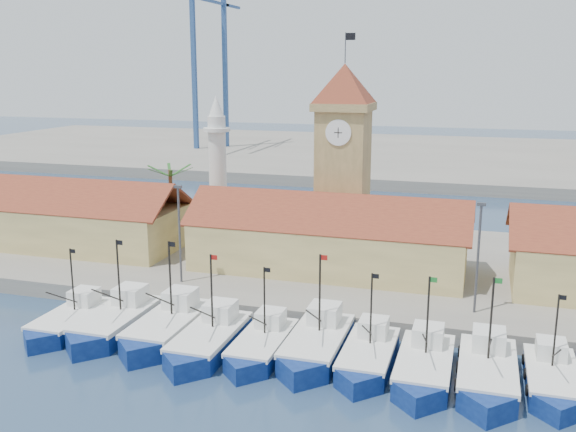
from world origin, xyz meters
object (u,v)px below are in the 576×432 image
(boat_5, at_px, (316,347))
(clock_tower, at_px, (343,155))
(boat_0, at_px, (69,322))
(minaret, at_px, (218,167))

(boat_5, distance_m, clock_tower, 25.44)
(clock_tower, bearing_deg, boat_0, -125.84)
(boat_0, xyz_separation_m, boat_5, (20.26, 1.14, 0.10))
(boat_5, bearing_deg, boat_0, -176.78)
(boat_0, distance_m, minaret, 27.42)
(clock_tower, distance_m, minaret, 15.30)
(minaret, bearing_deg, boat_5, -53.78)
(boat_0, bearing_deg, minaret, 85.14)
(minaret, bearing_deg, boat_0, -94.86)
(boat_5, bearing_deg, minaret, 126.22)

